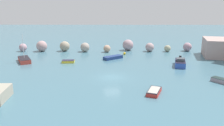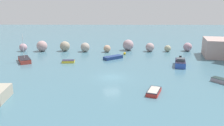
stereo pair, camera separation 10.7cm
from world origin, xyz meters
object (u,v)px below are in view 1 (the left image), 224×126
at_px(moored_boat_0, 222,81).
at_px(moored_boat_5, 180,63).
at_px(moored_boat_3, 24,60).
at_px(moored_boat_4, 113,57).
at_px(moored_boat_1, 154,91).
at_px(moored_boat_2, 68,61).
at_px(channel_buoy, 124,53).

bearing_deg(moored_boat_0, moored_boat_5, -16.68).
height_order(moored_boat_0, moored_boat_3, moored_boat_3).
distance_m(moored_boat_4, moored_boat_5, 13.40).
bearing_deg(moored_boat_1, moored_boat_2, -117.68).
bearing_deg(moored_boat_1, moored_boat_4, -143.27).
bearing_deg(moored_boat_2, moored_boat_4, 14.88).
bearing_deg(moored_boat_2, moored_boat_3, 172.00).
distance_m(moored_boat_0, moored_boat_2, 27.14).
distance_m(channel_buoy, moored_boat_5, 13.49).
xyz_separation_m(moored_boat_2, moored_boat_3, (-8.60, 0.46, 0.18)).
height_order(moored_boat_0, moored_boat_4, moored_boat_0).
height_order(channel_buoy, moored_boat_2, channel_buoy).
bearing_deg(moored_boat_1, moored_boat_5, 173.76).
relative_size(moored_boat_0, moored_boat_5, 0.67).
bearing_deg(moored_boat_0, moored_boat_2, 26.28).
distance_m(channel_buoy, moored_boat_2, 13.13).
distance_m(channel_buoy, moored_boat_1, 22.98).
height_order(moored_boat_3, moored_boat_5, moored_boat_3).
bearing_deg(moored_boat_5, channel_buoy, -120.15).
bearing_deg(moored_boat_4, moored_boat_2, -17.46).
relative_size(moored_boat_4, moored_boat_5, 0.89).
distance_m(moored_boat_1, moored_boat_2, 21.08).
relative_size(moored_boat_2, moored_boat_4, 0.60).
distance_m(moored_boat_2, moored_boat_4, 9.13).
bearing_deg(moored_boat_4, moored_boat_3, -28.57).
bearing_deg(moored_boat_2, moored_boat_1, -53.39).
bearing_deg(moored_boat_0, moored_boat_3, 31.53).
height_order(moored_boat_1, moored_boat_4, moored_boat_4).
height_order(channel_buoy, moored_boat_1, channel_buoy).
bearing_deg(channel_buoy, moored_boat_4, -122.51).
bearing_deg(moored_boat_5, moored_boat_2, -82.78).
height_order(moored_boat_2, moored_boat_4, moored_boat_4).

